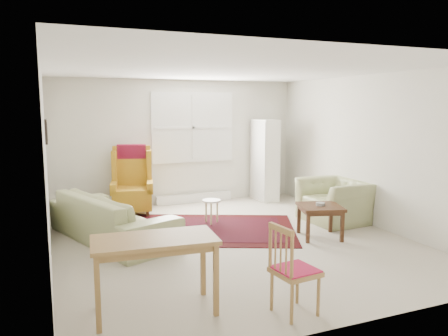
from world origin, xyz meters
name	(u,v)px	position (x,y,z in m)	size (l,w,h in m)	color
room	(227,155)	(0.02, 0.21, 1.26)	(5.04, 5.54, 2.51)	#BAB09F
rug	(204,228)	(-0.18, 0.70, 0.01)	(2.89, 1.86, 0.03)	black
sofa	(112,208)	(-1.64, 0.73, 0.48)	(2.37, 0.93, 0.96)	#969D68
armchair	(336,197)	(2.10, 0.33, 0.43)	(1.11, 0.97, 0.86)	#969D68
wingback_chair	(132,180)	(-1.07, 2.18, 0.63)	(0.73, 0.77, 1.27)	#B0801B
coffee_table	(320,221)	(1.30, -0.37, 0.25)	(0.61, 0.61, 0.50)	#3F2313
stool	(211,212)	(0.05, 0.98, 0.21)	(0.31, 0.31, 0.42)	white
cabinet	(265,160)	(1.77, 2.35, 0.85)	(0.36, 0.68, 1.70)	white
desk	(155,275)	(-1.58, -1.82, 0.37)	(1.18, 0.59, 0.75)	olive
desk_chair	(295,269)	(-0.34, -2.35, 0.45)	(0.39, 0.39, 0.89)	olive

